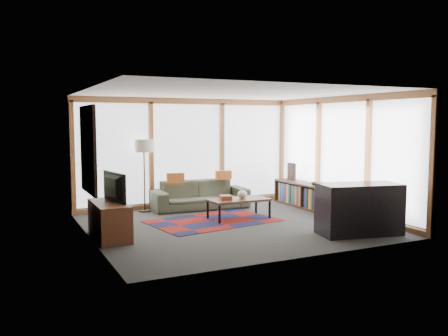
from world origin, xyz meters
name	(u,v)px	position (x,y,z in m)	size (l,w,h in m)	color
ground	(233,225)	(0.00, 0.00, 0.00)	(5.50, 5.50, 0.00)	#2D2D2A
room_envelope	(242,146)	(0.49, 0.56, 1.54)	(5.52, 5.02, 2.62)	#3E342F
rug	(213,221)	(-0.22, 0.49, 0.01)	(2.50, 1.61, 0.01)	maroon
sofa	(200,195)	(0.10, 1.94, 0.33)	(2.25, 0.88, 0.66)	#333425
pillow_left	(175,178)	(-0.52, 1.89, 0.77)	(0.40, 0.12, 0.22)	#CC6527
pillow_right	(223,175)	(0.73, 1.95, 0.76)	(0.39, 0.12, 0.21)	#CC6527
floor_lamp	(144,176)	(-1.18, 2.13, 0.83)	(0.42, 0.42, 1.65)	black
coffee_table	(239,209)	(0.39, 0.49, 0.21)	(1.27, 0.63, 0.42)	#371D13
book_stack	(226,198)	(0.08, 0.50, 0.47)	(0.22, 0.28, 0.09)	brown
vase	(242,194)	(0.47, 0.48, 0.51)	(0.21, 0.21, 0.18)	beige
bookshelf	(308,196)	(2.43, 0.87, 0.29)	(0.42, 2.33, 0.58)	#371D13
bowl_a	(320,184)	(2.40, 0.36, 0.64)	(0.22, 0.22, 0.11)	black
bowl_b	(315,183)	(2.44, 0.62, 0.63)	(0.17, 0.17, 0.08)	black
shelf_picture	(292,171)	(2.49, 1.66, 0.80)	(0.04, 0.33, 0.43)	black
tv_console	(109,220)	(-2.44, -0.02, 0.32)	(0.53, 1.27, 0.63)	brown
television	(109,187)	(-2.41, 0.02, 0.90)	(0.91, 0.12, 0.52)	black
bar_counter	(359,209)	(1.72, -1.69, 0.46)	(1.46, 0.68, 0.93)	black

